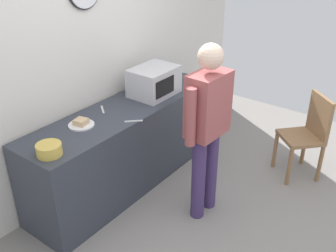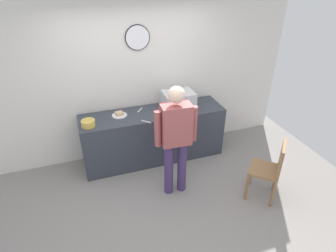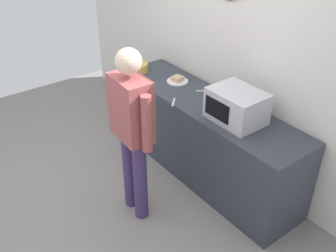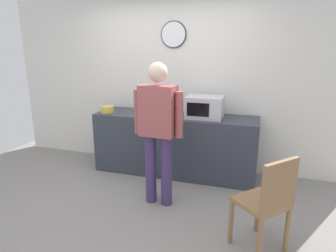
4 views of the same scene
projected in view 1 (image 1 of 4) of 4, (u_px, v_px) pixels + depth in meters
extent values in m
plane|color=gray|center=(217.00, 236.00, 3.57)|extent=(6.00, 6.00, 0.00)
cube|color=silver|center=(83.00, 65.00, 3.81)|extent=(5.40, 0.10, 2.60)
cube|color=#333842|center=(128.00, 145.00, 4.13)|extent=(2.36, 0.62, 0.89)
cube|color=silver|center=(154.00, 81.00, 4.15)|extent=(0.50, 0.38, 0.30)
cube|color=black|center=(165.00, 87.00, 4.01)|extent=(0.30, 0.01, 0.18)
cylinder|color=white|center=(81.00, 125.00, 3.57)|extent=(0.24, 0.24, 0.01)
cube|color=#D6B183|center=(81.00, 122.00, 3.55)|extent=(0.13, 0.13, 0.05)
cylinder|color=gold|center=(49.00, 150.00, 3.11)|extent=(0.21, 0.21, 0.10)
cube|color=silver|center=(103.00, 110.00, 3.87)|extent=(0.12, 0.15, 0.01)
cube|color=silver|center=(134.00, 121.00, 3.65)|extent=(0.13, 0.14, 0.01)
cylinder|color=#402F5F|center=(211.00, 169.00, 3.76)|extent=(0.13, 0.13, 0.86)
cylinder|color=#402F5F|center=(198.00, 178.00, 3.62)|extent=(0.13, 0.13, 0.86)
cube|color=#9E4C4C|center=(208.00, 104.00, 3.36)|extent=(0.41, 0.26, 0.57)
cylinder|color=#9E4C4C|center=(224.00, 99.00, 3.54)|extent=(0.09, 0.09, 0.52)
cylinder|color=#9E4C4C|center=(191.00, 117.00, 3.20)|extent=(0.09, 0.09, 0.52)
sphere|color=beige|center=(211.00, 56.00, 3.16)|extent=(0.22, 0.22, 0.22)
cylinder|color=olive|center=(275.00, 150.00, 4.47)|extent=(0.04, 0.04, 0.45)
cylinder|color=olive|center=(289.00, 167.00, 4.16)|extent=(0.04, 0.04, 0.45)
cylinder|color=olive|center=(304.00, 147.00, 4.53)|extent=(0.04, 0.04, 0.45)
cylinder|color=olive|center=(320.00, 164.00, 4.22)|extent=(0.04, 0.04, 0.45)
cube|color=olive|center=(300.00, 137.00, 4.23)|extent=(0.57, 0.57, 0.04)
cube|color=olive|center=(320.00, 116.00, 4.15)|extent=(0.30, 0.32, 0.45)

